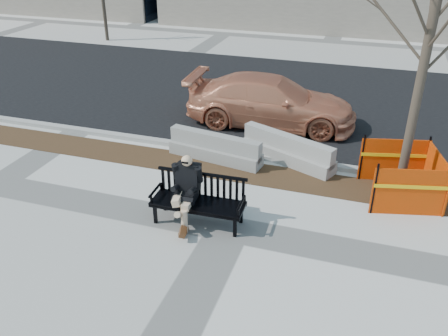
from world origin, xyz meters
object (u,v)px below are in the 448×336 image
at_px(seated_man, 188,219).
at_px(jersey_barrier_left, 215,159).
at_px(jersey_barrier_right, 287,162).
at_px(bench, 199,222).
at_px(sedan, 270,124).
at_px(tree_fence, 397,196).

height_order(seated_man, jersey_barrier_left, seated_man).
distance_m(jersey_barrier_left, jersey_barrier_right, 1.99).
relative_size(bench, jersey_barrier_left, 0.77).
xyz_separation_m(sedan, jersey_barrier_right, (1.06, -2.51, 0.00)).
bearing_deg(jersey_barrier_left, seated_man, -73.69).
bearing_deg(seated_man, jersey_barrier_left, 95.13).
distance_m(bench, jersey_barrier_right, 3.76).
height_order(bench, tree_fence, tree_fence).
relative_size(bench, tree_fence, 0.33).
bearing_deg(jersey_barrier_left, bench, -68.60).
bearing_deg(bench, sedan, 86.03).
relative_size(tree_fence, sedan, 1.17).
distance_m(tree_fence, jersey_barrier_right, 3.09).
bearing_deg(bench, seated_man, 168.62).
height_order(tree_fence, jersey_barrier_left, tree_fence).
bearing_deg(jersey_barrier_right, bench, -86.43).
bearing_deg(seated_man, tree_fence, 27.15).
bearing_deg(sedan, seated_man, 172.22).
xyz_separation_m(bench, tree_fence, (4.21, 2.55, 0.00)).
distance_m(seated_man, jersey_barrier_left, 3.02).
bearing_deg(tree_fence, seated_man, -150.87).
relative_size(tree_fence, jersey_barrier_left, 2.33).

